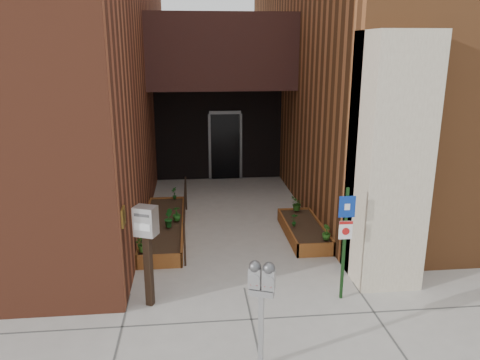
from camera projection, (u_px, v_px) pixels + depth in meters
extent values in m
plane|color=#9E9991|center=(244.00, 288.00, 8.31)|extent=(80.00, 80.00, 0.00)
cube|color=brown|center=(412.00, 17.00, 14.37)|extent=(8.00, 13.70, 10.00)
cube|color=#BAA88F|center=(388.00, 162.00, 8.15)|extent=(1.10, 1.20, 4.40)
cube|color=black|center=(220.00, 52.00, 12.95)|extent=(4.20, 2.00, 2.00)
cube|color=black|center=(219.00, 132.00, 14.98)|extent=(4.00, 0.30, 3.00)
cube|color=black|center=(225.00, 147.00, 14.95)|extent=(0.90, 0.06, 2.10)
cube|color=#B79338|center=(123.00, 217.00, 7.51)|extent=(0.04, 0.30, 0.30)
cube|color=brown|center=(159.00, 262.00, 9.00)|extent=(0.90, 0.04, 0.30)
cube|color=brown|center=(167.00, 203.00, 12.40)|extent=(0.90, 0.04, 0.30)
cube|color=brown|center=(145.00, 228.00, 10.66)|extent=(0.04, 3.60, 0.30)
cube|color=brown|center=(183.00, 227.00, 10.74)|extent=(0.04, 3.60, 0.30)
cube|color=black|center=(164.00, 228.00, 10.71)|extent=(0.82, 3.52, 0.26)
cube|color=brown|center=(316.00, 250.00, 9.50)|extent=(0.80, 0.04, 0.30)
cube|color=brown|center=(294.00, 214.00, 11.57)|extent=(0.80, 0.04, 0.30)
cube|color=brown|center=(287.00, 231.00, 10.50)|extent=(0.04, 2.20, 0.30)
cube|color=brown|center=(320.00, 230.00, 10.57)|extent=(0.04, 2.20, 0.30)
cube|color=black|center=(304.00, 231.00, 10.54)|extent=(0.72, 2.12, 0.26)
cylinder|color=black|center=(185.00, 244.00, 9.04)|extent=(0.04, 0.04, 0.90)
cylinder|color=black|center=(186.00, 193.00, 12.20)|extent=(0.04, 0.04, 0.90)
cylinder|color=black|center=(185.00, 197.00, 10.50)|extent=(0.04, 3.30, 0.04)
cube|color=#9B9B9D|center=(261.00, 331.00, 6.15)|extent=(0.08, 0.08, 1.06)
cube|color=#9B9B9D|center=(262.00, 292.00, 5.99)|extent=(0.34, 0.23, 0.08)
cube|color=#9B9B9D|center=(255.00, 278.00, 5.96)|extent=(0.19, 0.16, 0.28)
sphere|color=#59595B|center=(255.00, 266.00, 5.91)|extent=(0.16, 0.16, 0.16)
cube|color=white|center=(254.00, 278.00, 5.90)|extent=(0.09, 0.04, 0.05)
cube|color=#B21414|center=(254.00, 284.00, 5.92)|extent=(0.09, 0.04, 0.03)
cube|color=#9B9B9D|center=(269.00, 280.00, 5.91)|extent=(0.19, 0.16, 0.28)
sphere|color=#59595B|center=(269.00, 268.00, 5.87)|extent=(0.16, 0.16, 0.16)
cube|color=white|center=(268.00, 280.00, 5.86)|extent=(0.09, 0.04, 0.05)
cube|color=#B21414|center=(268.00, 286.00, 5.88)|extent=(0.09, 0.04, 0.03)
cube|color=black|center=(344.00, 245.00, 7.72)|extent=(0.05, 0.05, 1.97)
cube|color=navy|center=(347.00, 207.00, 7.51)|extent=(0.27, 0.02, 0.36)
cube|color=white|center=(347.00, 207.00, 7.51)|extent=(0.09, 0.01, 0.11)
cube|color=white|center=(346.00, 230.00, 7.62)|extent=(0.22, 0.02, 0.31)
cube|color=#B21414|center=(346.00, 223.00, 7.58)|extent=(0.22, 0.01, 0.05)
cylinder|color=#B21414|center=(346.00, 231.00, 7.62)|extent=(0.13, 0.01, 0.13)
cube|color=black|center=(149.00, 270.00, 7.62)|extent=(0.15, 0.15, 1.26)
cube|color=silver|center=(146.00, 221.00, 7.38)|extent=(0.41, 0.36, 0.48)
cube|color=#59595B|center=(141.00, 216.00, 7.22)|extent=(0.24, 0.11, 0.05)
cube|color=white|center=(142.00, 227.00, 7.28)|extent=(0.26, 0.11, 0.11)
imported|color=#2C611B|center=(143.00, 243.00, 9.05)|extent=(0.40, 0.40, 0.34)
imported|color=#175219|center=(168.00, 218.00, 10.29)|extent=(0.25, 0.25, 0.40)
imported|color=#1F5919|center=(177.00, 214.00, 10.66)|extent=(0.23, 0.23, 0.34)
imported|color=#17511B|center=(174.00, 193.00, 12.16)|extent=(0.23, 0.23, 0.32)
imported|color=#285E1A|center=(326.00, 232.00, 9.61)|extent=(0.25, 0.25, 0.32)
imported|color=#175117|center=(294.00, 220.00, 10.33)|extent=(0.19, 0.19, 0.30)
imported|color=#245117|center=(297.00, 204.00, 11.31)|extent=(0.41, 0.41, 0.34)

